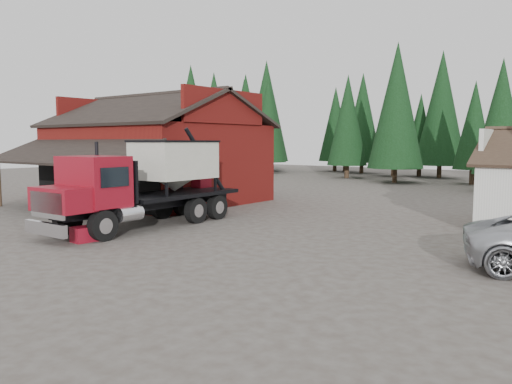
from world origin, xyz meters
The scene contains 8 objects.
ground centered at (0.00, 0.00, 0.00)m, with size 120.00×120.00×0.00m, color #453D36.
red_barn centered at (-11.00, 9.90, 2.69)m, with size 12.80×13.63×7.18m.
conifer_backdrop centered at (0.00, 42.00, 0.00)m, with size 76.00×16.00×16.00m, color black, non-canonical shape.
near_pine_a centered at (-22.00, 28.00, 6.39)m, with size 4.40×4.40×11.40m.
near_pine_b centered at (6.00, 30.00, 5.89)m, with size 3.96×3.96×10.40m.
near_pine_d centered at (-4.00, 34.00, 7.39)m, with size 5.28×5.28×13.40m.
feed_truck centered at (-3.49, 2.68, 2.17)m, with size 3.20×10.32×4.63m.
equip_box centered at (-2.72, -1.13, 0.30)m, with size 0.70×1.10×0.60m, color maroon.
Camera 1 is at (14.37, -12.60, 3.92)m, focal length 35.00 mm.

